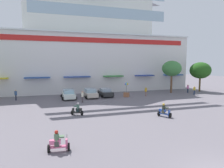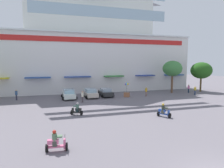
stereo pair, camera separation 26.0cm
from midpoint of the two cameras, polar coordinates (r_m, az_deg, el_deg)
The scene contains 16 objects.
ground_plane at distance 22.28m, azimuth 5.12°, elevation -8.95°, with size 128.00×128.00×0.00m, color slate.
colonial_building at distance 45.02m, azimuth -6.57°, elevation 10.90°, with size 41.58×19.75×22.25m.
plaza_tree_1 at distance 43.53m, azimuth 24.81°, elevation 3.61°, with size 4.28×3.97×5.98m.
plaza_tree_3 at distance 39.52m, azimuth 17.44°, elevation 4.31°, with size 3.76×3.55×6.26m.
parked_car_0 at distance 32.50m, azimuth -12.29°, elevation -2.90°, with size 2.47×4.43×1.54m.
parked_car_1 at distance 33.07m, azimuth -6.07°, elevation -2.67°, with size 2.51×4.24×1.50m.
parked_car_2 at distance 33.93m, azimuth -1.63°, elevation -2.48°, with size 2.41×4.12×1.38m.
scooter_rider_0 at distance 22.33m, azimuth -9.92°, elevation -7.42°, with size 1.39×1.11×1.45m.
scooter_rider_4 at distance 13.82m, azimuth -15.46°, elevation -16.15°, with size 1.45×0.64×1.45m.
scooter_rider_5 at distance 21.99m, azimuth 15.24°, elevation -7.73°, with size 1.23×1.49×1.47m.
pedestrian_0 at distance 40.97m, azimuth 21.66°, elevation -1.14°, with size 0.52×0.52×1.62m.
pedestrian_1 at distance 33.84m, azimuth -25.98°, elevation -2.71°, with size 0.47×0.47×1.69m.
pedestrian_2 at distance 38.68m, azimuth 23.29°, elevation -1.63°, with size 0.50×0.50×1.60m.
pedestrian_3 at distance 29.06m, azimuth -8.37°, elevation -3.50°, with size 0.52×0.52×1.70m.
pedestrian_4 at distance 34.64m, azimuth 10.18°, elevation -2.05°, with size 0.42×0.42×1.63m.
balloon_vendor_cart at distance 33.56m, azimuth 4.55°, elevation -2.24°, with size 1.08×1.03×2.46m.
Camera 2 is at (-7.97, -6.97, 5.78)m, focal length 31.27 mm.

